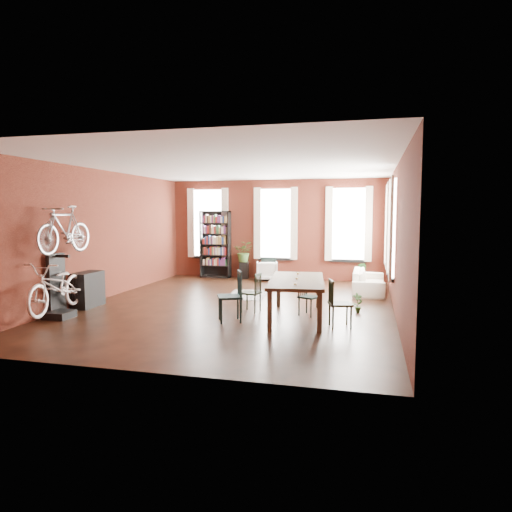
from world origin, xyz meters
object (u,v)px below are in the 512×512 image
(bookshelf, at_px, (215,244))
(plant_stand, at_px, (244,270))
(dining_chair_c, at_px, (340,304))
(bike_trainer, at_px, (59,315))
(dining_chair_a, at_px, (230,297))
(cream_sofa, at_px, (369,277))
(white_armchair, at_px, (267,270))
(dining_chair_d, at_px, (309,297))
(console_table, at_px, (88,289))
(dining_chair_b, at_px, (251,293))
(bicycle_floor, at_px, (56,263))
(dining_table, at_px, (297,299))

(bookshelf, bearing_deg, plant_stand, -1.19)
(dining_chair_c, bearing_deg, bike_trainer, 80.69)
(dining_chair_a, relative_size, cream_sofa, 0.48)
(white_armchair, relative_size, bike_trainer, 1.34)
(cream_sofa, bearing_deg, dining_chair_a, 146.92)
(white_armchair, xyz_separation_m, plant_stand, (-0.81, 0.18, -0.06))
(plant_stand, bearing_deg, dining_chair_a, -77.15)
(dining_chair_d, bearing_deg, console_table, 118.94)
(dining_chair_c, height_order, plant_stand, dining_chair_c)
(dining_chair_b, distance_m, cream_sofa, 3.97)
(dining_chair_c, relative_size, cream_sofa, 0.43)
(cream_sofa, relative_size, bike_trainer, 4.18)
(dining_chair_c, xyz_separation_m, dining_chair_d, (-0.70, 0.85, -0.05))
(dining_chair_c, distance_m, cream_sofa, 4.03)
(bookshelf, distance_m, plant_stand, 1.29)
(bicycle_floor, bearing_deg, dining_chair_d, 9.71)
(dining_table, height_order, bookshelf, bookshelf)
(console_table, relative_size, plant_stand, 1.46)
(plant_stand, bearing_deg, cream_sofa, -22.97)
(cream_sofa, height_order, plant_stand, cream_sofa)
(white_armchair, xyz_separation_m, cream_sofa, (3.16, -1.50, 0.07))
(dining_chair_b, relative_size, bookshelf, 0.38)
(bike_trainer, bearing_deg, cream_sofa, 37.17)
(dining_chair_a, xyz_separation_m, dining_chair_b, (0.17, 0.97, -0.08))
(cream_sofa, distance_m, bike_trainer, 7.69)
(dining_chair_b, bearing_deg, dining_chair_d, 95.51)
(dining_chair_d, relative_size, bicycle_floor, 0.40)
(dining_chair_c, xyz_separation_m, bike_trainer, (-5.62, -0.64, -0.38))
(plant_stand, bearing_deg, dining_table, -63.67)
(bookshelf, height_order, console_table, bookshelf)
(dining_chair_a, relative_size, bike_trainer, 2.01)
(dining_table, height_order, cream_sofa, cream_sofa)
(plant_stand, bearing_deg, bookshelf, 178.81)
(dining_chair_a, distance_m, cream_sofa, 4.86)
(dining_chair_b, bearing_deg, plant_stand, -154.88)
(dining_chair_c, bearing_deg, dining_chair_a, 76.01)
(dining_chair_b, distance_m, bike_trainer, 3.98)
(dining_chair_a, height_order, bike_trainer, dining_chair_a)
(dining_chair_c, distance_m, dining_chair_d, 1.11)
(dining_chair_a, xyz_separation_m, white_armchair, (-0.51, 5.57, -0.17))
(dining_chair_b, distance_m, dining_chair_c, 2.17)
(dining_chair_d, xyz_separation_m, white_armchair, (-1.95, 4.64, -0.06))
(bookshelf, distance_m, bicycle_floor, 6.48)
(dining_chair_a, xyz_separation_m, console_table, (-3.58, 0.57, -0.10))
(dining_chair_d, relative_size, bike_trainer, 1.59)
(bike_trainer, distance_m, console_table, 1.19)
(dining_table, relative_size, dining_chair_a, 2.35)
(console_table, height_order, bicycle_floor, bicycle_floor)
(dining_table, xyz_separation_m, bicycle_floor, (-4.71, -1.21, 0.73))
(dining_chair_a, height_order, dining_chair_c, dining_chair_a)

